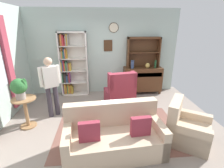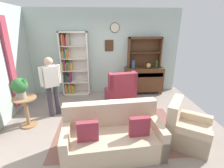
{
  "view_description": "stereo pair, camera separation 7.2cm",
  "coord_description": "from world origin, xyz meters",
  "px_view_note": "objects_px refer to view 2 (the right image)",
  "views": [
    {
      "loc": [
        -0.23,
        -3.52,
        2.29
      ],
      "look_at": [
        0.1,
        0.2,
        0.95
      ],
      "focal_mm": 26.54,
      "sensor_mm": 36.0,
      "label": 1
    },
    {
      "loc": [
        -0.16,
        -3.52,
        2.29
      ],
      "look_at": [
        0.1,
        0.2,
        0.95
      ],
      "focal_mm": 26.54,
      "sensor_mm": 36.0,
      "label": 2
    }
  ],
  "objects_px": {
    "sideboard": "(143,79)",
    "person_reading": "(51,83)",
    "vase_round": "(149,66)",
    "plant_stand": "(26,109)",
    "coffee_table": "(109,114)",
    "book_stack": "(105,110)",
    "armchair_floral": "(186,130)",
    "couch_floral": "(113,136)",
    "wingback_chair": "(121,93)",
    "potted_plant_large": "(20,87)",
    "bottle_wine": "(157,64)",
    "sideboard_hutch": "(145,48)",
    "vase_tall": "(133,64)",
    "bookshelf": "(72,65)"
  },
  "relations": [
    {
      "from": "armchair_floral",
      "to": "potted_plant_large",
      "type": "xyz_separation_m",
      "value": [
        -3.47,
        0.83,
        0.72
      ]
    },
    {
      "from": "couch_floral",
      "to": "bookshelf",
      "type": "bearing_deg",
      "value": 111.39
    },
    {
      "from": "sideboard_hutch",
      "to": "potted_plant_large",
      "type": "xyz_separation_m",
      "value": [
        -3.25,
        -1.95,
        -0.55
      ]
    },
    {
      "from": "bottle_wine",
      "to": "vase_tall",
      "type": "bearing_deg",
      "value": 179.34
    },
    {
      "from": "coffee_table",
      "to": "book_stack",
      "type": "bearing_deg",
      "value": 156.45
    },
    {
      "from": "sideboard",
      "to": "wingback_chair",
      "type": "distance_m",
      "value": 1.27
    },
    {
      "from": "bookshelf",
      "to": "book_stack",
      "type": "xyz_separation_m",
      "value": [
        1.02,
        -2.07,
        -0.6
      ]
    },
    {
      "from": "vase_round",
      "to": "armchair_floral",
      "type": "xyz_separation_m",
      "value": [
        0.08,
        -2.6,
        -0.72
      ]
    },
    {
      "from": "person_reading",
      "to": "coffee_table",
      "type": "distance_m",
      "value": 1.68
    },
    {
      "from": "book_stack",
      "to": "armchair_floral",
      "type": "bearing_deg",
      "value": -22.87
    },
    {
      "from": "bookshelf",
      "to": "vase_tall",
      "type": "bearing_deg",
      "value": -4.61
    },
    {
      "from": "sideboard",
      "to": "coffee_table",
      "type": "relative_size",
      "value": 1.62
    },
    {
      "from": "bottle_wine",
      "to": "vase_round",
      "type": "bearing_deg",
      "value": 175.05
    },
    {
      "from": "sideboard_hutch",
      "to": "vase_round",
      "type": "bearing_deg",
      "value": -53.52
    },
    {
      "from": "armchair_floral",
      "to": "wingback_chair",
      "type": "distance_m",
      "value": 2.1
    },
    {
      "from": "sideboard",
      "to": "person_reading",
      "type": "height_order",
      "value": "person_reading"
    },
    {
      "from": "potted_plant_large",
      "to": "plant_stand",
      "type": "bearing_deg",
      "value": 45.55
    },
    {
      "from": "coffee_table",
      "to": "sideboard",
      "type": "bearing_deg",
      "value": 57.4
    },
    {
      "from": "bookshelf",
      "to": "potted_plant_large",
      "type": "bearing_deg",
      "value": -113.69
    },
    {
      "from": "bookshelf",
      "to": "sideboard",
      "type": "relative_size",
      "value": 1.62
    },
    {
      "from": "vase_round",
      "to": "wingback_chair",
      "type": "relative_size",
      "value": 0.16
    },
    {
      "from": "vase_tall",
      "to": "vase_round",
      "type": "distance_m",
      "value": 0.52
    },
    {
      "from": "couch_floral",
      "to": "sideboard",
      "type": "bearing_deg",
      "value": 65.4
    },
    {
      "from": "bookshelf",
      "to": "bottle_wine",
      "type": "height_order",
      "value": "bookshelf"
    },
    {
      "from": "plant_stand",
      "to": "potted_plant_large",
      "type": "height_order",
      "value": "potted_plant_large"
    },
    {
      "from": "wingback_chair",
      "to": "armchair_floral",
      "type": "bearing_deg",
      "value": -57.92
    },
    {
      "from": "vase_round",
      "to": "bottle_wine",
      "type": "relative_size",
      "value": 0.64
    },
    {
      "from": "bookshelf",
      "to": "plant_stand",
      "type": "relative_size",
      "value": 2.9
    },
    {
      "from": "sideboard",
      "to": "vase_round",
      "type": "bearing_deg",
      "value": -27.17
    },
    {
      "from": "bottle_wine",
      "to": "potted_plant_large",
      "type": "xyz_separation_m",
      "value": [
        -3.64,
        -1.75,
        -0.05
      ]
    },
    {
      "from": "vase_round",
      "to": "potted_plant_large",
      "type": "distance_m",
      "value": 3.82
    },
    {
      "from": "sideboard",
      "to": "armchair_floral",
      "type": "xyz_separation_m",
      "value": [
        0.21,
        -2.67,
        -0.22
      ]
    },
    {
      "from": "sideboard",
      "to": "book_stack",
      "type": "distance_m",
      "value": 2.43
    },
    {
      "from": "bottle_wine",
      "to": "sideboard_hutch",
      "type": "bearing_deg",
      "value": 153.04
    },
    {
      "from": "armchair_floral",
      "to": "plant_stand",
      "type": "bearing_deg",
      "value": 166.09
    },
    {
      "from": "wingback_chair",
      "to": "book_stack",
      "type": "bearing_deg",
      "value": -114.05
    },
    {
      "from": "couch_floral",
      "to": "potted_plant_large",
      "type": "bearing_deg",
      "value": 153.97
    },
    {
      "from": "sideboard_hutch",
      "to": "couch_floral",
      "type": "height_order",
      "value": "sideboard_hutch"
    },
    {
      "from": "bookshelf",
      "to": "bottle_wine",
      "type": "xyz_separation_m",
      "value": [
        2.8,
        -0.17,
        0.01
      ]
    },
    {
      "from": "bottle_wine",
      "to": "book_stack",
      "type": "distance_m",
      "value": 2.67
    },
    {
      "from": "vase_round",
      "to": "plant_stand",
      "type": "bearing_deg",
      "value": -152.54
    },
    {
      "from": "vase_tall",
      "to": "potted_plant_large",
      "type": "bearing_deg",
      "value": -148.47
    },
    {
      "from": "wingback_chair",
      "to": "person_reading",
      "type": "xyz_separation_m",
      "value": [
        -1.83,
        -0.46,
        0.52
      ]
    },
    {
      "from": "couch_floral",
      "to": "coffee_table",
      "type": "xyz_separation_m",
      "value": [
        -0.02,
        0.77,
        0.04
      ]
    },
    {
      "from": "armchair_floral",
      "to": "sideboard_hutch",
      "type": "bearing_deg",
      "value": 94.41
    },
    {
      "from": "bookshelf",
      "to": "couch_floral",
      "type": "height_order",
      "value": "bookshelf"
    },
    {
      "from": "sideboard_hutch",
      "to": "vase_round",
      "type": "xyz_separation_m",
      "value": [
        0.13,
        -0.18,
        -0.55
      ]
    },
    {
      "from": "plant_stand",
      "to": "book_stack",
      "type": "xyz_separation_m",
      "value": [
        1.84,
        -0.17,
        0.0
      ]
    },
    {
      "from": "book_stack",
      "to": "plant_stand",
      "type": "bearing_deg",
      "value": 174.57
    },
    {
      "from": "wingback_chair",
      "to": "person_reading",
      "type": "bearing_deg",
      "value": -165.82
    }
  ]
}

